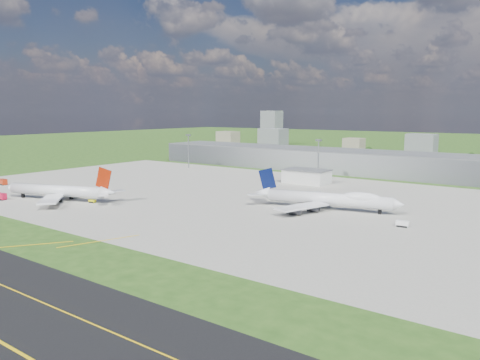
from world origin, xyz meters
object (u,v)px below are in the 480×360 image
Objects in this scene: van_white_far at (402,224)px; crash_tender at (3,182)px; tug_yellow at (92,201)px; airliner_red_twin at (60,191)px; van_white_near at (290,210)px; airliner_blue_quad at (328,199)px; fire_truck at (0,197)px.

crash_tender is at bearing -173.57° from van_white_far.
crash_tender is 1.46× the size of van_white_far.
crash_tender reaches higher than tug_yellow.
airliner_red_twin is 12.58× the size of van_white_near.
crash_tender is at bearing -176.81° from airliner_blue_quad.
fire_truck is 1.12× the size of crash_tender.
van_white_far is at bearing 178.73° from airliner_red_twin.
airliner_blue_quad is 8.68× the size of fire_truck.
tug_yellow is 94.61m from van_white_near.
airliner_red_twin reaches higher than van_white_far.
fire_truck is at bearing -24.91° from crash_tender.
van_white_near is (87.23, 36.64, 0.36)m from tug_yellow.
crash_tender reaches higher than van_white_near.
airliner_blue_quad is at bearing 19.42° from fire_truck.
tug_yellow is 0.70× the size of van_white_near.
airliner_blue_quad reaches higher than fire_truck.
airliner_blue_quad reaches higher than van_white_near.
crash_tender is at bearing 164.83° from tug_yellow.
tug_yellow is (89.27, -2.87, -0.88)m from crash_tender.
airliner_red_twin is at bearing -176.40° from tug_yellow.
fire_truck is 143.25m from van_white_near.
fire_truck is (-141.06, -73.99, -3.22)m from airliner_blue_quad.
van_white_near is at bearing -176.05° from airliner_red_twin.
van_white_far reaches higher than tug_yellow.
airliner_red_twin is 8.11× the size of fire_truck.
crash_tender is 226.32m from van_white_far.
fire_truck reaches higher than tug_yellow.
fire_truck is at bearing -163.78° from van_white_far.
van_white_far is at bearing -97.20° from van_white_near.
van_white_near is 1.05× the size of van_white_far.
fire_truck is 1.63× the size of van_white_far.
airliner_blue_quad is 13.46× the size of van_white_near.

